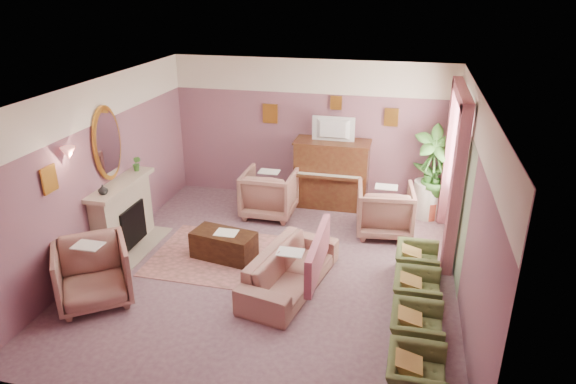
% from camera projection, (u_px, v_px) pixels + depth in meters
% --- Properties ---
extents(floor, '(5.50, 6.00, 0.01)m').
position_uv_depth(floor, '(272.00, 270.00, 7.95)').
color(floor, '#7C5965').
rests_on(floor, ground).
extents(ceiling, '(5.50, 6.00, 0.01)m').
position_uv_depth(ceiling, '(270.00, 90.00, 6.87)').
color(ceiling, white).
rests_on(ceiling, wall_back).
extents(wall_back, '(5.50, 0.02, 2.80)m').
position_uv_depth(wall_back, '(310.00, 131.00, 10.11)').
color(wall_back, '#714E66').
rests_on(wall_back, floor).
extents(wall_front, '(5.50, 0.02, 2.80)m').
position_uv_depth(wall_front, '(186.00, 304.00, 4.71)').
color(wall_front, '#714E66').
rests_on(wall_front, floor).
extents(wall_left, '(0.02, 6.00, 2.80)m').
position_uv_depth(wall_left, '(101.00, 171.00, 7.99)').
color(wall_left, '#714E66').
rests_on(wall_left, floor).
extents(wall_right, '(0.02, 6.00, 2.80)m').
position_uv_depth(wall_right, '(470.00, 204.00, 6.83)').
color(wall_right, '#714E66').
rests_on(wall_right, floor).
extents(picture_rail_band, '(5.50, 0.01, 0.65)m').
position_uv_depth(picture_rail_band, '(311.00, 76.00, 9.69)').
color(picture_rail_band, white).
rests_on(picture_rail_band, wall_back).
extents(stripe_panel, '(0.01, 3.00, 2.15)m').
position_uv_depth(stripe_panel, '(459.00, 190.00, 8.13)').
color(stripe_panel, '#9BB68C').
rests_on(stripe_panel, wall_right).
extents(fireplace_surround, '(0.30, 1.40, 1.10)m').
position_uv_depth(fireplace_surround, '(123.00, 216.00, 8.46)').
color(fireplace_surround, tan).
rests_on(fireplace_surround, floor).
extents(fireplace_inset, '(0.18, 0.72, 0.68)m').
position_uv_depth(fireplace_inset, '(130.00, 225.00, 8.50)').
color(fireplace_inset, black).
rests_on(fireplace_inset, floor).
extents(fire_ember, '(0.06, 0.54, 0.10)m').
position_uv_depth(fire_ember, '(133.00, 235.00, 8.56)').
color(fire_ember, '#E15000').
rests_on(fire_ember, floor).
extents(mantel_shelf, '(0.40, 1.55, 0.07)m').
position_uv_depth(mantel_shelf, '(121.00, 184.00, 8.24)').
color(mantel_shelf, tan).
rests_on(mantel_shelf, fireplace_surround).
extents(hearth, '(0.55, 1.50, 0.02)m').
position_uv_depth(hearth, '(138.00, 246.00, 8.63)').
color(hearth, tan).
rests_on(hearth, floor).
extents(mirror_frame, '(0.04, 0.72, 1.20)m').
position_uv_depth(mirror_frame, '(107.00, 143.00, 8.01)').
color(mirror_frame, gold).
rests_on(mirror_frame, wall_left).
extents(mirror_glass, '(0.01, 0.60, 1.06)m').
position_uv_depth(mirror_glass, '(108.00, 143.00, 8.00)').
color(mirror_glass, white).
rests_on(mirror_glass, wall_left).
extents(sconce_shade, '(0.20, 0.20, 0.16)m').
position_uv_depth(sconce_shade, '(68.00, 153.00, 6.98)').
color(sconce_shade, '#E07368').
rests_on(sconce_shade, wall_left).
extents(piano, '(1.40, 0.60, 1.30)m').
position_uv_depth(piano, '(332.00, 174.00, 10.00)').
color(piano, '#502B17').
rests_on(piano, floor).
extents(piano_keyshelf, '(1.30, 0.12, 0.06)m').
position_uv_depth(piano_keyshelf, '(329.00, 177.00, 9.66)').
color(piano_keyshelf, '#502B17').
rests_on(piano_keyshelf, piano).
extents(piano_keys, '(1.20, 0.08, 0.02)m').
position_uv_depth(piano_keys, '(329.00, 175.00, 9.65)').
color(piano_keys, beige).
rests_on(piano_keys, piano).
extents(piano_top, '(1.45, 0.65, 0.04)m').
position_uv_depth(piano_top, '(333.00, 142.00, 9.75)').
color(piano_top, '#502B17').
rests_on(piano_top, piano).
extents(television, '(0.80, 0.12, 0.48)m').
position_uv_depth(television, '(333.00, 128.00, 9.59)').
color(television, black).
rests_on(television, piano).
extents(print_back_left, '(0.30, 0.03, 0.38)m').
position_uv_depth(print_back_left, '(270.00, 114.00, 10.12)').
color(print_back_left, gold).
rests_on(print_back_left, wall_back).
extents(print_back_right, '(0.26, 0.03, 0.34)m').
position_uv_depth(print_back_right, '(391.00, 117.00, 9.60)').
color(print_back_right, gold).
rests_on(print_back_right, wall_back).
extents(print_back_mid, '(0.22, 0.03, 0.26)m').
position_uv_depth(print_back_mid, '(336.00, 103.00, 9.74)').
color(print_back_mid, gold).
rests_on(print_back_mid, wall_back).
extents(print_left_wall, '(0.03, 0.28, 0.36)m').
position_uv_depth(print_left_wall, '(49.00, 179.00, 6.78)').
color(print_left_wall, gold).
rests_on(print_left_wall, wall_left).
extents(window_blind, '(0.03, 1.40, 1.80)m').
position_uv_depth(window_blind, '(460.00, 148.00, 8.12)').
color(window_blind, beige).
rests_on(window_blind, wall_right).
extents(curtain_left, '(0.16, 0.34, 2.60)m').
position_uv_depth(curtain_left, '(456.00, 192.00, 7.46)').
color(curtain_left, '#A75464').
rests_on(curtain_left, floor).
extents(curtain_right, '(0.16, 0.34, 2.60)m').
position_uv_depth(curtain_right, '(449.00, 154.00, 9.12)').
color(curtain_right, '#A75464').
rests_on(curtain_right, floor).
extents(pelmet, '(0.16, 2.20, 0.16)m').
position_uv_depth(pelmet, '(462.00, 93.00, 7.81)').
color(pelmet, '#A75464').
rests_on(pelmet, wall_right).
extents(mantel_plant, '(0.16, 0.16, 0.28)m').
position_uv_depth(mantel_plant, '(137.00, 163.00, 8.67)').
color(mantel_plant, '#3B7A2D').
rests_on(mantel_plant, mantel_shelf).
extents(mantel_vase, '(0.16, 0.16, 0.16)m').
position_uv_depth(mantel_vase, '(103.00, 190.00, 7.74)').
color(mantel_vase, white).
rests_on(mantel_vase, mantel_shelf).
extents(area_rug, '(2.52, 1.82, 0.01)m').
position_uv_depth(area_rug, '(231.00, 257.00, 8.31)').
color(area_rug, '#A3655F').
rests_on(area_rug, floor).
extents(coffee_table, '(1.07, 0.67, 0.45)m').
position_uv_depth(coffee_table, '(224.00, 245.00, 8.22)').
color(coffee_table, black).
rests_on(coffee_table, floor).
extents(table_paper, '(0.35, 0.28, 0.01)m').
position_uv_depth(table_paper, '(226.00, 233.00, 8.12)').
color(table_paper, silver).
rests_on(table_paper, coffee_table).
extents(sofa, '(0.66, 1.99, 0.80)m').
position_uv_depth(sofa, '(290.00, 262.00, 7.37)').
color(sofa, '#9E7060').
rests_on(sofa, floor).
extents(sofa_throw, '(0.10, 1.51, 0.55)m').
position_uv_depth(sofa_throw, '(318.00, 253.00, 7.21)').
color(sofa_throw, '#A75464').
rests_on(sofa_throw, sofa).
extents(floral_armchair_left, '(0.94, 0.94, 0.98)m').
position_uv_depth(floral_armchair_left, '(269.00, 191.00, 9.65)').
color(floral_armchair_left, '#9E7060').
rests_on(floral_armchair_left, floor).
extents(floral_armchair_right, '(0.94, 0.94, 0.98)m').
position_uv_depth(floral_armchair_right, '(385.00, 207.00, 8.94)').
color(floral_armchair_right, '#9E7060').
rests_on(floral_armchair_right, floor).
extents(floral_armchair_front, '(0.94, 0.94, 0.98)m').
position_uv_depth(floral_armchair_front, '(92.00, 270.00, 7.00)').
color(floral_armchair_front, '#9E7060').
rests_on(floral_armchair_front, floor).
extents(olive_chair_a, '(0.51, 0.73, 0.63)m').
position_uv_depth(olive_chair_a, '(417.00, 370.00, 5.46)').
color(olive_chair_a, '#525F31').
rests_on(olive_chair_a, floor).
extents(olive_chair_b, '(0.51, 0.73, 0.63)m').
position_uv_depth(olive_chair_b, '(417.00, 324.00, 6.19)').
color(olive_chair_b, '#525F31').
rests_on(olive_chair_b, floor).
extents(olive_chair_c, '(0.51, 0.73, 0.63)m').
position_uv_depth(olive_chair_c, '(417.00, 287.00, 6.93)').
color(olive_chair_c, '#525F31').
rests_on(olive_chair_c, floor).
extents(olive_chair_d, '(0.51, 0.73, 0.63)m').
position_uv_depth(olive_chair_d, '(417.00, 258.00, 7.67)').
color(olive_chair_d, '#525F31').
rests_on(olive_chair_d, floor).
extents(side_table, '(0.52, 0.52, 0.70)m').
position_uv_depth(side_table, '(427.00, 199.00, 9.64)').
color(side_table, silver).
rests_on(side_table, floor).
extents(side_plant_big, '(0.30, 0.30, 0.34)m').
position_uv_depth(side_plant_big, '(430.00, 173.00, 9.44)').
color(side_plant_big, '#3B7A2D').
rests_on(side_plant_big, side_table).
extents(side_plant_small, '(0.16, 0.16, 0.28)m').
position_uv_depth(side_plant_small, '(437.00, 177.00, 9.34)').
color(side_plant_small, '#3B7A2D').
rests_on(side_plant_small, side_table).
extents(palm_pot, '(0.34, 0.34, 0.34)m').
position_uv_depth(palm_pot, '(428.00, 210.00, 9.62)').
color(palm_pot, '#A9422E').
rests_on(palm_pot, floor).
extents(palm_plant, '(0.76, 0.76, 1.44)m').
position_uv_depth(palm_plant, '(434.00, 165.00, 9.28)').
color(palm_plant, '#3B7A2D').
rests_on(palm_plant, palm_pot).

